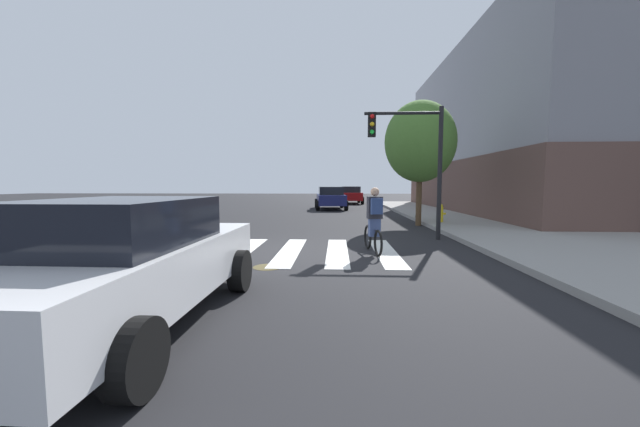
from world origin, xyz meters
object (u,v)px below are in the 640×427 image
at_px(sedan_far, 350,195).
at_px(traffic_light_near, 414,150).
at_px(sedan_mid, 330,198).
at_px(cyclist, 374,221).
at_px(street_tree_near, 420,142).
at_px(fire_hydrant, 441,213).
at_px(manhole_cover, 268,267).
at_px(sedan_near, 127,261).

height_order(sedan_far, traffic_light_near, traffic_light_near).
xyz_separation_m(sedan_mid, cyclist, (1.41, -16.34, 0.02)).
bearing_deg(street_tree_near, sedan_far, 97.35).
xyz_separation_m(sedan_mid, fire_hydrant, (4.94, -9.98, -0.30)).
bearing_deg(traffic_light_near, fire_hydrant, 62.57).
distance_m(cyclist, fire_hydrant, 7.28).
height_order(manhole_cover, street_tree_near, street_tree_near).
bearing_deg(sedan_near, fire_hydrant, 57.67).
bearing_deg(manhole_cover, sedan_near, -109.29).
bearing_deg(sedan_mid, sedan_far, 77.18).
height_order(manhole_cover, traffic_light_near, traffic_light_near).
relative_size(cyclist, traffic_light_near, 0.40).
bearing_deg(manhole_cover, street_tree_near, 57.78).
xyz_separation_m(sedan_far, fire_hydrant, (3.23, -17.48, -0.29)).
height_order(sedan_near, sedan_mid, sedan_mid).
distance_m(sedan_mid, sedan_far, 7.69).
distance_m(traffic_light_near, fire_hydrant, 5.03).
relative_size(traffic_light_near, street_tree_near, 0.79).
bearing_deg(street_tree_near, traffic_light_near, -105.64).
relative_size(manhole_cover, sedan_far, 0.14).
bearing_deg(traffic_light_near, street_tree_near, 74.36).
distance_m(sedan_mid, street_tree_near, 11.16).
bearing_deg(cyclist, sedan_mid, 94.93).
xyz_separation_m(cyclist, traffic_light_near, (1.47, 2.40, 2.02)).
bearing_deg(manhole_cover, sedan_far, 83.91).
relative_size(manhole_cover, fire_hydrant, 0.82).
relative_size(fire_hydrant, street_tree_near, 0.15).
bearing_deg(sedan_near, sedan_far, 82.38).
xyz_separation_m(sedan_mid, street_tree_near, (3.97, -10.06, 2.74)).
height_order(fire_hydrant, street_tree_near, street_tree_near).
height_order(sedan_mid, traffic_light_near, traffic_light_near).
bearing_deg(traffic_light_near, sedan_far, 93.14).
bearing_deg(traffic_light_near, cyclist, -121.62).
distance_m(fire_hydrant, street_tree_near, 3.19).
xyz_separation_m(sedan_far, traffic_light_near, (1.18, -21.44, 2.04)).
bearing_deg(cyclist, sedan_far, 89.28).
bearing_deg(sedan_near, street_tree_near, 61.19).
height_order(traffic_light_near, street_tree_near, street_tree_near).
xyz_separation_m(cyclist, street_tree_near, (2.56, 6.28, 2.72)).
relative_size(sedan_mid, fire_hydrant, 6.14).
bearing_deg(street_tree_near, sedan_mid, 111.54).
bearing_deg(sedan_mid, manhole_cover, -93.22).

